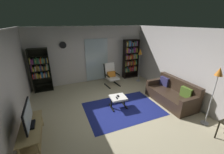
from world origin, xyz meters
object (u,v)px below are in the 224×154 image
lounge_armchair (111,74)px  floor_lamp_by_shelf (140,56)px  tv_stand (32,132)px  bookshelf_near_sofa (130,58)px  cell_phone (118,96)px  television (28,116)px  floor_lamp_by_sofa (217,80)px  bookshelf_near_tv (41,69)px  leather_sofa (172,94)px  ottoman (118,99)px  wall_clock (63,45)px  tv_remote (117,98)px

lounge_armchair → floor_lamp_by_shelf: 1.61m
tv_stand → bookshelf_near_sofa: size_ratio=0.64×
lounge_armchair → floor_lamp_by_shelf: floor_lamp_by_shelf is taller
cell_phone → floor_lamp_by_shelf: (1.91, 1.71, 0.87)m
television → floor_lamp_by_sofa: (4.53, -1.14, 0.62)m
tv_stand → bookshelf_near_tv: (0.16, 3.02, 0.63)m
bookshelf_near_tv → lounge_armchair: bookshelf_near_tv is taller
bookshelf_near_tv → bookshelf_near_sofa: bookshelf_near_sofa is taller
bookshelf_near_sofa → leather_sofa: (0.14, -2.85, -0.74)m
bookshelf_near_sofa → ottoman: bearing=-126.9°
cell_phone → wall_clock: wall_clock is taller
bookshelf_near_sofa → tv_stand: bearing=-145.2°
bookshelf_near_sofa → leather_sofa: bearing=-87.1°
television → lounge_armchair: bearing=38.7°
bookshelf_near_tv → cell_phone: bookshelf_near_tv is taller
television → floor_lamp_by_sofa: bearing=-14.1°
leather_sofa → tv_remote: (-2.02, 0.38, 0.10)m
tv_stand → floor_lamp_by_sofa: bearing=-14.0°
tv_remote → floor_lamp_by_sofa: floor_lamp_by_sofa is taller
bookshelf_near_tv → wall_clock: 1.35m
bookshelf_near_tv → tv_remote: (2.32, -2.46, -0.55)m
cell_phone → wall_clock: bearing=126.6°
tv_stand → wall_clock: size_ratio=4.35×
leather_sofa → tv_remote: bearing=169.5°
bookshelf_near_tv → floor_lamp_by_shelf: (4.32, -0.65, 0.31)m
television → leather_sofa: size_ratio=0.50×
tv_remote → wall_clock: (-1.32, 2.67, 1.44)m
tv_stand → floor_lamp_by_shelf: 5.16m
wall_clock → ottoman: bearing=-61.6°
floor_lamp_by_sofa → floor_lamp_by_shelf: floor_lamp_by_sofa is taller
tv_remote → wall_clock: size_ratio=0.50×
leather_sofa → floor_lamp_by_shelf: bearing=90.5°
leather_sofa → bookshelf_near_tv: bearing=146.8°
television → leather_sofa: 4.53m
bookshelf_near_tv → bookshelf_near_sofa: (4.20, 0.01, 0.09)m
cell_phone → television: bearing=-158.2°
tv_stand → floor_lamp_by_shelf: floor_lamp_by_shelf is taller
tv_stand → floor_lamp_by_sofa: size_ratio=0.74×
leather_sofa → cell_phone: leather_sofa is taller
bookshelf_near_sofa → floor_lamp_by_shelf: (0.13, -0.66, 0.22)m
tv_stand → leather_sofa: size_ratio=0.70×
tv_remote → wall_clock: bearing=122.3°
floor_lamp_by_sofa → leather_sofa: bearing=91.2°
leather_sofa → ottoman: (-1.94, 0.45, 0.02)m
ottoman → wall_clock: 3.32m
lounge_armchair → bookshelf_near_sofa: bearing=23.6°
bookshelf_near_sofa → wall_clock: (-3.21, 0.19, 0.80)m
cell_phone → wall_clock: 3.27m
floor_lamp_by_shelf → tv_stand: bearing=-152.2°
television → bookshelf_near_tv: size_ratio=0.49×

